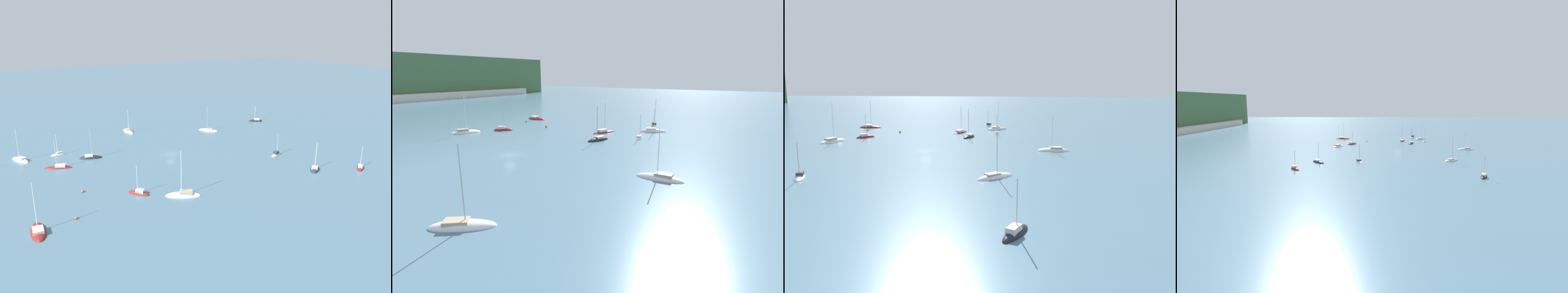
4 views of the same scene
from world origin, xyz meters
TOP-DOWN VIEW (x-y plane):
  - ground_plane at (0.00, 0.00)m, footprint 600.00×600.00m
  - sailboat_0 at (22.63, -8.43)m, footprint 7.02×4.09m
  - sailboat_4 at (32.69, -4.32)m, footprint 7.93×4.84m
  - sailboat_6 at (-24.99, -18.89)m, footprint 6.46×7.34m
  - sailboat_7 at (19.37, 23.21)m, footprint 4.87×5.46m
  - sailboat_8 at (30.51, -16.53)m, footprint 4.86×2.27m
  - sailboat_9 at (42.74, 30.66)m, footprint 3.23×8.15m
  - sailboat_10 at (10.66, 29.33)m, footprint 8.75×6.42m
  - sailboat_11 at (41.46, -16.10)m, footprint 5.47×7.74m
  - sailboat_12 at (52.36, -12.32)m, footprint 5.19×3.86m
  - sailboat_13 at (2.37, -32.07)m, footprint 2.71×8.05m
  - mooring_buoy_0 at (30.77, 15.78)m, footprint 0.67×0.67m
  - mooring_buoy_1 at (35.16, 28.70)m, footprint 0.57×0.57m

SIDE VIEW (x-z plane):
  - ground_plane at x=0.00m, z-range 0.00..0.00m
  - sailboat_6 at x=-24.99m, z-range -5.14..5.29m
  - sailboat_13 at x=2.37m, z-range -4.61..4.77m
  - sailboat_9 at x=42.74m, z-range -5.40..5.58m
  - sailboat_0 at x=22.63m, z-range -4.76..4.95m
  - sailboat_11 at x=41.46m, z-range -5.26..5.45m
  - sailboat_10 at x=10.66m, z-range -5.86..6.07m
  - sailboat_8 at x=30.51m, z-range -3.39..3.62m
  - sailboat_7 at x=19.37m, z-range -3.81..4.06m
  - sailboat_4 at x=32.69m, z-range -4.45..4.71m
  - sailboat_12 at x=52.36m, z-range -2.94..3.25m
  - mooring_buoy_1 at x=35.16m, z-range 0.00..0.57m
  - mooring_buoy_0 at x=30.77m, z-range 0.00..0.67m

